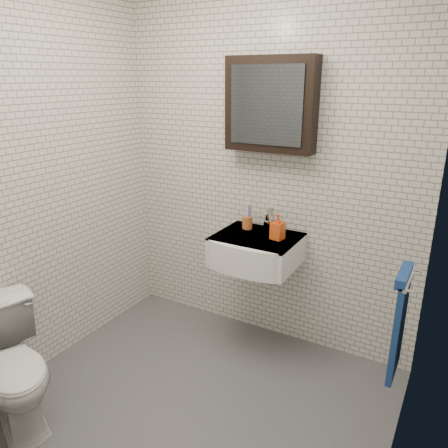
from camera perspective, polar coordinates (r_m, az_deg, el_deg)
ground at (r=2.83m, az=-4.47°, el=-22.62°), size 2.20×2.00×0.01m
room_shell at (r=2.17m, az=-5.44°, el=7.82°), size 2.22×2.02×2.51m
washbasin at (r=2.96m, az=3.96°, el=-3.51°), size 0.55×0.50×0.20m
faucet at (r=3.07m, az=5.64°, el=0.50°), size 0.06×0.20×0.15m
mirror_cabinet at (r=2.92m, az=6.11°, el=15.23°), size 0.60×0.15×0.60m
towel_rail at (r=2.39m, az=21.98°, el=-11.50°), size 0.09×0.30×0.58m
toothbrush_cup at (r=3.08m, az=3.07°, el=0.29°), size 0.08×0.08×0.20m
soap_bottle at (r=2.89m, az=7.03°, el=-0.34°), size 0.09×0.09×0.17m
toilet at (r=2.81m, az=-25.74°, el=-16.50°), size 0.76×0.62×0.68m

